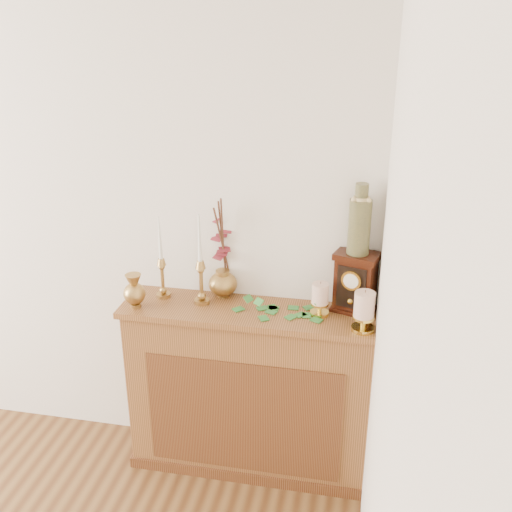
% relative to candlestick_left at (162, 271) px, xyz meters
% --- Properties ---
extents(console_shelf, '(1.24, 0.34, 0.93)m').
position_rel_candlestick_left_xyz_m(console_shelf, '(0.44, -0.05, -0.63)').
color(console_shelf, brown).
rests_on(console_shelf, ground).
extents(candlestick_left, '(0.07, 0.07, 0.42)m').
position_rel_candlestick_left_xyz_m(candlestick_left, '(0.00, 0.00, 0.00)').
color(candlestick_left, '#B29047').
rests_on(candlestick_left, console_shelf).
extents(candlestick_center, '(0.08, 0.08, 0.46)m').
position_rel_candlestick_left_xyz_m(candlestick_center, '(0.21, -0.03, 0.01)').
color(candlestick_center, '#B29047').
rests_on(candlestick_center, console_shelf).
extents(bud_vase, '(0.11, 0.11, 0.17)m').
position_rel_candlestick_left_xyz_m(bud_vase, '(-0.10, -0.13, -0.05)').
color(bud_vase, '#B29047').
rests_on(bud_vase, console_shelf).
extents(ginger_jar, '(0.21, 0.23, 0.53)m').
position_rel_candlestick_left_xyz_m(ginger_jar, '(0.28, 0.10, 0.10)').
color(ginger_jar, '#B29047').
rests_on(ginger_jar, console_shelf).
extents(pillar_candle_left, '(0.09, 0.09, 0.17)m').
position_rel_candlestick_left_xyz_m(pillar_candle_left, '(0.78, -0.04, -0.05)').
color(pillar_candle_left, gold).
rests_on(pillar_candle_left, console_shelf).
extents(pillar_candle_right, '(0.10, 0.10, 0.20)m').
position_rel_candlestick_left_xyz_m(pillar_candle_right, '(0.98, -0.15, -0.03)').
color(pillar_candle_right, gold).
rests_on(pillar_candle_right, console_shelf).
extents(ivy_garland, '(0.50, 0.17, 0.08)m').
position_rel_candlestick_left_xyz_m(ivy_garland, '(0.58, -0.04, -0.12)').
color(ivy_garland, '#2A6F2A').
rests_on(ivy_garland, console_shelf).
extents(mantel_clock, '(0.23, 0.19, 0.29)m').
position_rel_candlestick_left_xyz_m(mantel_clock, '(0.93, 0.04, 0.01)').
color(mantel_clock, '#39170B').
rests_on(mantel_clock, console_shelf).
extents(ceramic_vase, '(0.10, 0.10, 0.33)m').
position_rel_candlestick_left_xyz_m(ceramic_vase, '(0.94, 0.04, 0.30)').
color(ceramic_vase, '#183023').
rests_on(ceramic_vase, mantel_clock).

